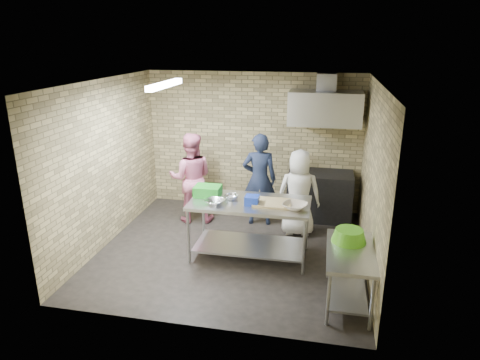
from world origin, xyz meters
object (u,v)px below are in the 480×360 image
(prep_table, at_px, (250,229))
(blue_tub, at_px, (252,200))
(side_counter, at_px, (349,276))
(woman_pink, at_px, (191,178))
(stove, at_px, (320,196))
(bottle_red, at_px, (328,111))
(man_navy, at_px, (259,179))
(bottle_green, at_px, (350,112))
(green_crate, at_px, (208,191))
(woman_white, at_px, (299,193))
(green_basin, at_px, (349,235))

(prep_table, xyz_separation_m, blue_tub, (0.05, -0.10, 0.53))
(side_counter, relative_size, woman_pink, 0.71)
(stove, xyz_separation_m, bottle_red, (0.05, 0.24, 1.58))
(blue_tub, relative_size, man_navy, 0.12)
(stove, xyz_separation_m, bottle_green, (0.45, 0.24, 1.57))
(green_crate, distance_m, blue_tub, 0.78)
(bottle_green, height_order, woman_pink, bottle_green)
(prep_table, distance_m, woman_pink, 1.81)
(blue_tub, distance_m, bottle_red, 2.57)
(blue_tub, height_order, woman_white, woman_white)
(green_basin, height_order, woman_pink, woman_pink)
(green_crate, bearing_deg, blue_tub, -16.35)
(green_basin, height_order, man_navy, man_navy)
(side_counter, height_order, stove, stove)
(bottle_red, relative_size, man_navy, 0.11)
(green_basin, height_order, bottle_green, bottle_green)
(bottle_red, height_order, man_navy, bottle_red)
(prep_table, height_order, stove, prep_table)
(green_basin, distance_m, woman_white, 1.88)
(green_basin, bearing_deg, blue_tub, 155.89)
(green_crate, bearing_deg, side_counter, -26.79)
(man_navy, distance_m, woman_white, 0.81)
(prep_table, relative_size, stove, 1.53)
(stove, height_order, man_navy, man_navy)
(side_counter, xyz_separation_m, woman_pink, (-2.80, 2.16, 0.47))
(blue_tub, bearing_deg, woman_white, 59.68)
(bottle_red, distance_m, man_navy, 1.79)
(green_crate, height_order, woman_white, woman_white)
(bottle_red, bearing_deg, stove, -101.77)
(side_counter, xyz_separation_m, bottle_green, (0.00, 2.99, 1.64))
(green_basin, relative_size, man_navy, 0.27)
(green_crate, bearing_deg, stove, 43.61)
(blue_tub, relative_size, bottle_green, 1.36)
(side_counter, xyz_separation_m, bottle_red, (-0.40, 2.99, 1.65))
(man_navy, bearing_deg, green_basin, 118.51)
(stove, xyz_separation_m, woman_pink, (-2.35, -0.59, 0.39))
(prep_table, relative_size, man_navy, 1.08)
(blue_tub, height_order, green_basin, blue_tub)
(blue_tub, distance_m, bottle_green, 2.75)
(green_basin, xyz_separation_m, bottle_green, (0.02, 2.74, 1.18))
(stove, distance_m, woman_white, 0.91)
(blue_tub, bearing_deg, bottle_red, 63.95)
(stove, height_order, bottle_red, bottle_red)
(bottle_green, relative_size, woman_white, 0.10)
(bottle_red, relative_size, bottle_green, 1.20)
(side_counter, relative_size, bottle_green, 8.00)
(side_counter, height_order, green_basin, green_basin)
(stove, bearing_deg, bottle_red, 78.23)
(green_crate, relative_size, green_basin, 0.89)
(side_counter, bearing_deg, stove, 99.29)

